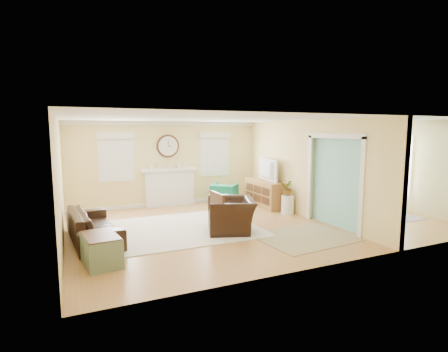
{
  "coord_description": "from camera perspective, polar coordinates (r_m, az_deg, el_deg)",
  "views": [
    {
      "loc": [
        -4.32,
        -7.56,
        2.32
      ],
      "look_at": [
        -0.8,
        0.3,
        1.2
      ],
      "focal_mm": 28.0,
      "sensor_mm": 36.0,
      "label": 1
    }
  ],
  "objects": [
    {
      "name": "sofa",
      "position": [
        7.97,
        -20.54,
        -7.56
      ],
      "size": [
        1.06,
        2.3,
        0.65
      ],
      "primitive_type": "imported",
      "rotation": [
        0.0,
        0.0,
        1.66
      ],
      "color": "black",
      "rests_on": "floor"
    },
    {
      "name": "credenza",
      "position": [
        10.85,
        6.69,
        -2.83
      ],
      "size": [
        0.55,
        1.63,
        0.8
      ],
      "color": "#A5733D",
      "rests_on": "floor"
    },
    {
      "name": "fireplace",
      "position": [
        10.95,
        -8.89,
        -1.73
      ],
      "size": [
        1.7,
        0.3,
        1.17
      ],
      "color": "white",
      "rests_on": "ground"
    },
    {
      "name": "potted_plant",
      "position": [
        9.89,
        10.42,
        -1.9
      ],
      "size": [
        0.49,
        0.51,
        0.44
      ],
      "primitive_type": "imported",
      "rotation": [
        0.0,
        0.0,
        5.19
      ],
      "color": "#337F33",
      "rests_on": "garden_stool"
    },
    {
      "name": "rug_grey",
      "position": [
        10.75,
        20.52,
        -5.5
      ],
      "size": [
        2.28,
        2.85,
        0.01
      ],
      "primitive_type": "cube",
      "color": "slate",
      "rests_on": "floor"
    },
    {
      "name": "rug_jute",
      "position": [
        7.95,
        12.93,
        -9.72
      ],
      "size": [
        2.12,
        1.8,
        0.01
      ],
      "primitive_type": "cube",
      "rotation": [
        0.0,
        0.0,
        0.09
      ],
      "color": "tan",
      "rests_on": "floor"
    },
    {
      "name": "wall_right",
      "position": [
        11.66,
        25.19,
        1.69
      ],
      "size": [
        0.02,
        6.0,
        2.6
      ],
      "primitive_type": "cube",
      "color": "#E5CE81",
      "rests_on": "ground"
    },
    {
      "name": "garden_stool",
      "position": [
        9.97,
        10.36,
        -4.63
      ],
      "size": [
        0.36,
        0.36,
        0.52
      ],
      "primitive_type": "cylinder",
      "color": "white",
      "rests_on": "floor"
    },
    {
      "name": "partition",
      "position": [
        9.82,
        12.46,
        1.61
      ],
      "size": [
        0.17,
        6.0,
        2.6
      ],
      "color": "#E5CE81",
      "rests_on": "ground"
    },
    {
      "name": "window_right",
      "position": [
        11.41,
        -1.55,
        4.08
      ],
      "size": [
        1.05,
        0.13,
        1.42
      ],
      "color": "white",
      "rests_on": "wall_back"
    },
    {
      "name": "dining_chair_w",
      "position": [
        10.15,
        17.79,
        -2.79
      ],
      "size": [
        0.49,
        0.49,
        0.99
      ],
      "color": "white",
      "rests_on": "floor"
    },
    {
      "name": "pendant",
      "position": [
        10.52,
        20.08,
        6.32
      ],
      "size": [
        0.3,
        0.3,
        0.55
      ],
      "color": "gold",
      "rests_on": "ceiling"
    },
    {
      "name": "wall_front",
      "position": [
        6.36,
        19.07,
        -2.24
      ],
      "size": [
        9.0,
        0.02,
        2.6
      ],
      "primitive_type": "cube",
      "color": "#E5CE81",
      "rests_on": "ground"
    },
    {
      "name": "window_left",
      "position": [
        10.61,
        -17.22,
        3.5
      ],
      "size": [
        1.05,
        0.13,
        1.42
      ],
      "color": "white",
      "rests_on": "wall_back"
    },
    {
      "name": "french_doors",
      "position": [
        11.65,
        24.98,
        0.7
      ],
      "size": [
        0.06,
        1.7,
        2.2
      ],
      "color": "white",
      "rests_on": "ground"
    },
    {
      "name": "tv",
      "position": [
        10.73,
        6.67,
        1.03
      ],
      "size": [
        0.26,
        1.18,
        0.67
      ],
      "primitive_type": "imported",
      "rotation": [
        0.0,
        0.0,
        1.48
      ],
      "color": "black",
      "rests_on": "credenza"
    },
    {
      "name": "dining_chair_e",
      "position": [
        11.15,
        23.32,
        -2.26
      ],
      "size": [
        0.47,
        0.47,
        0.96
      ],
      "color": "slate",
      "rests_on": "floor"
    },
    {
      "name": "ceiling",
      "position": [
        8.71,
        5.69,
        9.21
      ],
      "size": [
        9.0,
        6.0,
        0.02
      ],
      "primitive_type": "cube",
      "color": "white",
      "rests_on": "wall_back"
    },
    {
      "name": "trunk",
      "position": [
        6.59,
        -19.46,
        -11.25
      ],
      "size": [
        0.68,
        0.98,
        0.53
      ],
      "color": "slate",
      "rests_on": "floor"
    },
    {
      "name": "wall_back",
      "position": [
        11.46,
        -1.86,
        2.3
      ],
      "size": [
        9.0,
        0.02,
        2.6
      ],
      "primitive_type": "cube",
      "color": "#E5CE81",
      "rests_on": "ground"
    },
    {
      "name": "eames_chair",
      "position": [
        8.13,
        1.17,
        -6.37
      ],
      "size": [
        1.37,
        1.46,
        0.77
      ],
      "primitive_type": "imported",
      "rotation": [
        0.0,
        0.0,
        -1.91
      ],
      "color": "black",
      "rests_on": "floor"
    },
    {
      "name": "dining_chair_s",
      "position": [
        9.88,
        24.63,
        -3.68
      ],
      "size": [
        0.44,
        0.44,
        0.91
      ],
      "color": "slate",
      "rests_on": "floor"
    },
    {
      "name": "rug_cream",
      "position": [
        8.49,
        -6.43,
        -8.43
      ],
      "size": [
        3.36,
        2.92,
        0.02
      ],
      "primitive_type": "cube",
      "rotation": [
        0.0,
        0.0,
        -0.01
      ],
      "color": "silver",
      "rests_on": "floor"
    },
    {
      "name": "green_chair",
      "position": [
        10.99,
        0.09,
        -2.96
      ],
      "size": [
        1.05,
        1.05,
        0.68
      ],
      "primitive_type": "imported",
      "rotation": [
        0.0,
        0.0,
        2.42
      ],
      "color": "#007547",
      "rests_on": "floor"
    },
    {
      "name": "dining_table",
      "position": [
        10.69,
        20.59,
        -3.85
      ],
      "size": [
        1.3,
        1.97,
        0.64
      ],
      "primitive_type": "imported",
      "rotation": [
        0.0,
        0.0,
        1.73
      ],
      "color": "#492713",
      "rests_on": "floor"
    },
    {
      "name": "wall_clock",
      "position": [
        10.91,
        -9.14,
        4.85
      ],
      "size": [
        0.7,
        0.07,
        0.7
      ],
      "color": "#492713",
      "rests_on": "wall_back"
    },
    {
      "name": "dining_chair_n",
      "position": [
        11.49,
        17.12,
        -1.64
      ],
      "size": [
        0.5,
        0.5,
        0.98
      ],
      "color": "slate",
      "rests_on": "floor"
    },
    {
      "name": "floor",
      "position": [
        9.01,
        5.48,
        -7.54
      ],
      "size": [
        9.0,
        9.0,
        0.0
      ],
      "primitive_type": "plane",
      "color": "#A97A3E",
      "rests_on": "ground"
    },
    {
      "name": "wall_left",
      "position": [
        7.63,
        -25.24,
        -0.99
      ],
      "size": [
        0.02,
        6.0,
        2.6
      ],
      "primitive_type": "cube",
      "color": "#E5CE81",
      "rests_on": "ground"
    }
  ]
}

